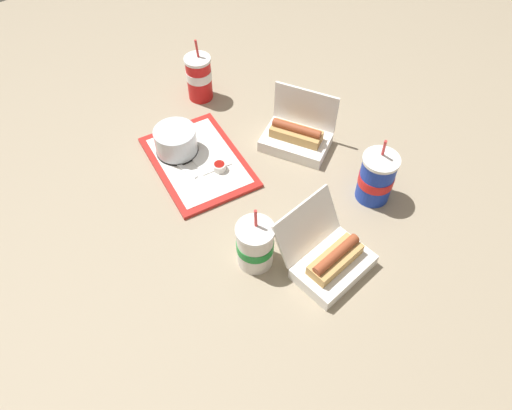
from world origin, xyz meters
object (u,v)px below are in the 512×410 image
at_px(ketchup_cup, 219,166).
at_px(soda_cup_corner, 376,178).
at_px(clamshell_hotdog_center, 297,136).
at_px(soda_cup_left, 255,245).
at_px(cake_container, 176,142).
at_px(soda_cup_front, 199,77).
at_px(plastic_fork, 184,168).
at_px(clamshell_hotdog_right, 331,260).
at_px(food_tray, 198,162).

bearing_deg(ketchup_cup, soda_cup_corner, -137.17).
distance_m(clamshell_hotdog_center, soda_cup_left, 0.46).
distance_m(cake_container, soda_cup_left, 0.47).
xyz_separation_m(ketchup_cup, clamshell_hotdog_center, (-0.04, -0.27, 0.01)).
height_order(soda_cup_front, soda_cup_left, soda_cup_front).
bearing_deg(soda_cup_front, soda_cup_left, 160.12).
distance_m(cake_container, soda_cup_front, 0.29).
relative_size(plastic_fork, soda_cup_left, 0.54).
distance_m(cake_container, ketchup_cup, 0.16).
relative_size(cake_container, ketchup_cup, 3.33).
bearing_deg(soda_cup_corner, ketchup_cup, 42.83).
distance_m(clamshell_hotdog_right, clamshell_hotdog_center, 0.47).
relative_size(clamshell_hotdog_right, soda_cup_corner, 1.05).
xyz_separation_m(clamshell_hotdog_right, clamshell_hotdog_center, (0.42, -0.22, 0.00)).
relative_size(ketchup_cup, soda_cup_left, 0.20).
bearing_deg(clamshell_hotdog_center, food_tray, 69.14).
relative_size(ketchup_cup, plastic_fork, 0.36).
xyz_separation_m(soda_cup_front, soda_cup_left, (-0.67, 0.24, -0.01)).
bearing_deg(ketchup_cup, clamshell_hotdog_center, -99.13).
bearing_deg(plastic_fork, cake_container, -28.75).
bearing_deg(soda_cup_corner, soda_cup_left, 87.63).
bearing_deg(soda_cup_left, ketchup_cup, -16.72).
distance_m(ketchup_cup, clamshell_hotdog_right, 0.46).
bearing_deg(plastic_fork, soda_cup_corner, -147.58).
xyz_separation_m(cake_container, soda_cup_front, (0.20, -0.21, 0.03)).
distance_m(clamshell_hotdog_center, soda_cup_corner, 0.30).
bearing_deg(soda_cup_left, plastic_fork, -1.30).
height_order(food_tray, clamshell_hotdog_center, clamshell_hotdog_center).
relative_size(food_tray, soda_cup_corner, 1.82).
distance_m(plastic_fork, soda_cup_corner, 0.58).
distance_m(soda_cup_left, soda_cup_corner, 0.41).
relative_size(clamshell_hotdog_center, soda_cup_front, 1.15).
bearing_deg(food_tray, cake_container, 23.33).
relative_size(food_tray, soda_cup_front, 1.81).
relative_size(food_tray, clamshell_hotdog_center, 1.57).
height_order(cake_container, plastic_fork, cake_container).
height_order(plastic_fork, soda_cup_corner, soda_cup_corner).
relative_size(plastic_fork, soda_cup_front, 0.50).
relative_size(plastic_fork, clamshell_hotdog_right, 0.48).
bearing_deg(soda_cup_front, food_tray, 146.89).
bearing_deg(food_tray, ketchup_cup, -154.83).
bearing_deg(ketchup_cup, food_tray, 25.17).
bearing_deg(soda_cup_front, soda_cup_corner, -165.96).
bearing_deg(cake_container, plastic_fork, 163.68).
relative_size(soda_cup_front, soda_cup_corner, 1.01).
relative_size(clamshell_hotdog_right, soda_cup_left, 1.13).
xyz_separation_m(cake_container, clamshell_hotdog_right, (-0.60, -0.11, -0.01)).
bearing_deg(plastic_fork, clamshell_hotdog_right, -177.85).
bearing_deg(clamshell_hotdog_center, soda_cup_front, 17.48).
relative_size(cake_container, soda_cup_left, 0.66).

